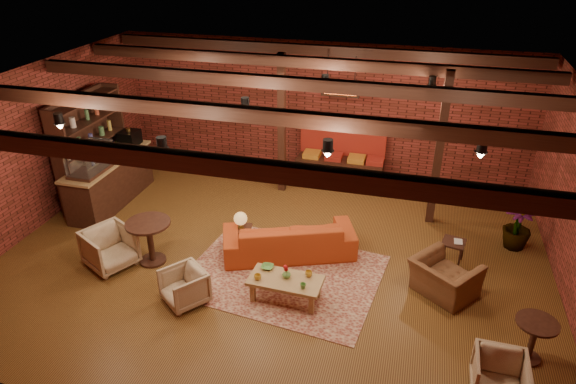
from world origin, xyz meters
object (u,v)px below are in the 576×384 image
(side_table_lamp, at_px, (241,221))
(side_table_book, at_px, (454,243))
(armchair_right, at_px, (445,273))
(armchair_far, at_px, (500,375))
(sofa, at_px, (289,237))
(armchair_b, at_px, (184,285))
(round_table_left, at_px, (149,235))
(coffee_table, at_px, (285,281))
(plant_tall, at_px, (528,182))
(round_table_right, at_px, (534,334))
(armchair_a, at_px, (110,246))

(side_table_lamp, bearing_deg, side_table_book, 8.63)
(armchair_right, xyz_separation_m, armchair_far, (0.69, -2.00, -0.09))
(sofa, height_order, armchair_b, sofa)
(armchair_b, relative_size, armchair_far, 0.97)
(side_table_lamp, height_order, round_table_left, round_table_left)
(coffee_table, distance_m, armchair_far, 3.43)
(side_table_book, bearing_deg, side_table_lamp, -171.37)
(sofa, relative_size, coffee_table, 1.99)
(armchair_right, relative_size, plant_tall, 0.35)
(round_table_right, height_order, armchair_far, armchair_far)
(armchair_a, height_order, plant_tall, plant_tall)
(armchair_right, distance_m, round_table_right, 1.70)
(round_table_left, bearing_deg, armchair_b, -39.84)
(side_table_lamp, relative_size, side_table_book, 1.68)
(coffee_table, bearing_deg, armchair_far, -19.97)
(sofa, relative_size, side_table_book, 5.16)
(armchair_far, bearing_deg, armchair_right, 110.14)
(side_table_book, distance_m, plant_tall, 1.76)
(armchair_a, bearing_deg, plant_tall, -42.50)
(round_table_left, relative_size, plant_tall, 0.30)
(armchair_a, distance_m, armchair_b, 1.84)
(armchair_b, xyz_separation_m, round_table_right, (5.31, 0.12, 0.12))
(side_table_lamp, bearing_deg, round_table_right, -18.11)
(armchair_a, bearing_deg, round_table_right, -66.03)
(armchair_a, distance_m, side_table_book, 6.25)
(armchair_right, bearing_deg, round_table_right, 171.73)
(coffee_table, bearing_deg, side_table_lamp, 134.30)
(side_table_book, relative_size, armchair_far, 0.69)
(armchair_b, xyz_separation_m, armchair_far, (4.80, -0.68, 0.01))
(armchair_right, distance_m, armchair_far, 2.12)
(sofa, xyz_separation_m, round_table_left, (-2.37, -0.91, 0.21))
(sofa, relative_size, armchair_a, 3.01)
(sofa, bearing_deg, side_table_lamp, -16.52)
(armchair_far, bearing_deg, round_table_left, 166.14)
(armchair_far, bearing_deg, round_table_right, 58.47)
(coffee_table, bearing_deg, sofa, 102.24)
(plant_tall, bearing_deg, round_table_left, -160.95)
(plant_tall, bearing_deg, armchair_b, -149.88)
(side_table_book, relative_size, plant_tall, 0.17)
(sofa, distance_m, armchair_right, 2.86)
(side_table_book, bearing_deg, coffee_table, -145.85)
(round_table_left, xyz_separation_m, side_table_book, (5.35, 1.42, -0.16))
(armchair_far, height_order, plant_tall, plant_tall)
(armchair_far, xyz_separation_m, plant_tall, (0.64, 3.83, 1.07))
(round_table_left, distance_m, plant_tall, 6.96)
(round_table_left, bearing_deg, coffee_table, -8.72)
(coffee_table, height_order, round_table_right, round_table_right)
(armchair_b, xyz_separation_m, armchair_right, (4.11, 1.33, 0.10))
(side_table_lamp, distance_m, side_table_book, 3.94)
(armchair_right, bearing_deg, sofa, 27.24)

